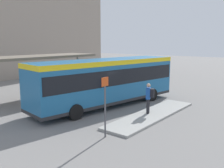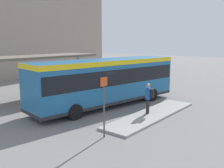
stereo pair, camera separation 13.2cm
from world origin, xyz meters
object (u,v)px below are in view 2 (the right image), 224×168
object	(u,v)px
bicycle_red	(152,84)
potted_planter_near_shelter	(90,89)
bicycle_orange	(144,83)
city_bus	(107,79)
pedestrian_waiting	(149,96)
platform_sign	(104,104)
bicycle_black	(136,82)

from	to	relation	value
bicycle_red	potted_planter_near_shelter	xyz separation A→B (m)	(-6.54, 1.98, 0.24)
bicycle_orange	potted_planter_near_shelter	xyz separation A→B (m)	(-6.48, 1.13, 0.25)
city_bus	bicycle_red	xyz separation A→B (m)	(8.02, 1.12, -1.50)
pedestrian_waiting	platform_sign	bearing A→B (deg)	70.27
bicycle_black	platform_sign	bearing A→B (deg)	-71.85
bicycle_orange	potted_planter_near_shelter	distance (m)	6.58
bicycle_orange	platform_sign	bearing A→B (deg)	115.05
pedestrian_waiting	platform_sign	xyz separation A→B (m)	(-4.28, -0.19, 0.40)
city_bus	platform_sign	xyz separation A→B (m)	(-4.52, -3.62, -0.30)
city_bus	platform_sign	world-z (taller)	city_bus
bicycle_orange	potted_planter_near_shelter	bearing A→B (deg)	81.09
pedestrian_waiting	bicycle_orange	bearing A→B (deg)	-78.87
city_bus	bicycle_black	bearing A→B (deg)	28.68
city_bus	bicycle_orange	size ratio (longest dim) A/B	7.14
pedestrian_waiting	bicycle_orange	distance (m)	9.85
bicycle_red	potted_planter_near_shelter	distance (m)	6.84
pedestrian_waiting	platform_sign	world-z (taller)	platform_sign
city_bus	pedestrian_waiting	size ratio (longest dim) A/B	6.23
pedestrian_waiting	potted_planter_near_shelter	bearing A→B (deg)	-36.99
pedestrian_waiting	platform_sign	size ratio (longest dim) A/B	0.65
city_bus	bicycle_red	bearing A→B (deg)	17.05
platform_sign	bicycle_orange	bearing A→B (deg)	24.11
bicycle_black	pedestrian_waiting	bearing A→B (deg)	-61.76
pedestrian_waiting	bicycle_red	distance (m)	9.46
city_bus	platform_sign	distance (m)	5.80
city_bus	bicycle_orange	world-z (taller)	city_bus
bicycle_orange	bicycle_black	world-z (taller)	bicycle_black
city_bus	bicycle_orange	distance (m)	8.34
bicycle_black	potted_planter_near_shelter	distance (m)	6.45
city_bus	bicycle_red	distance (m)	8.24
bicycle_red	bicycle_black	distance (m)	1.70
potted_planter_near_shelter	platform_sign	size ratio (longest dim) A/B	0.40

